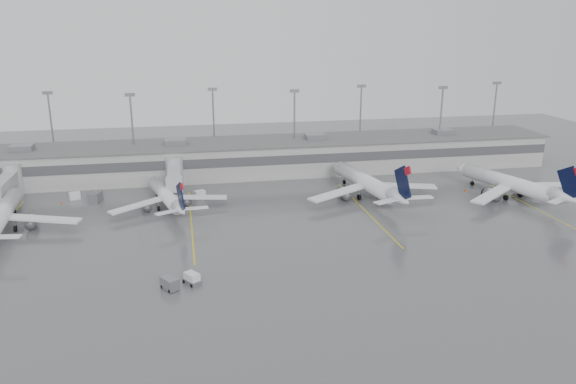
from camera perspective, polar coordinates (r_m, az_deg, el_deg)
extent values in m
plane|color=#57575A|center=(89.02, 2.04, -7.58)|extent=(260.00, 260.00, 0.00)
cube|color=#9D9D98|center=(141.96, -3.16, 3.52)|extent=(150.00, 16.00, 8.00)
cube|color=#47474C|center=(133.98, -2.69, 3.15)|extent=(150.00, 0.15, 2.20)
cube|color=#606060|center=(141.08, -3.19, 5.12)|extent=(152.00, 17.00, 0.30)
cube|color=slate|center=(144.44, -25.41, 4.08)|extent=(5.00, 4.00, 1.30)
cube|color=slate|center=(155.55, 15.48, 5.93)|extent=(5.00, 4.00, 1.30)
cylinder|color=gray|center=(152.14, -22.81, 5.44)|extent=(0.44, 0.44, 20.00)
cube|color=slate|center=(150.66, -23.25, 9.24)|extent=(2.40, 0.50, 0.80)
cylinder|color=gray|center=(141.92, -15.45, 5.41)|extent=(0.44, 0.44, 20.00)
cube|color=slate|center=(140.34, -15.78, 9.49)|extent=(2.40, 0.50, 0.80)
cylinder|color=gray|center=(149.05, -7.53, 6.41)|extent=(0.44, 0.44, 20.00)
cube|color=slate|center=(147.54, -7.69, 10.30)|extent=(2.40, 0.50, 0.80)
cylinder|color=gray|center=(144.26, 0.65, 6.20)|extent=(0.44, 0.44, 20.00)
cube|color=slate|center=(142.71, 0.67, 10.23)|extent=(2.40, 0.50, 0.80)
cylinder|color=gray|center=(156.48, 7.34, 6.92)|extent=(0.44, 0.44, 20.00)
cube|color=slate|center=(155.05, 7.49, 10.63)|extent=(2.40, 0.50, 0.80)
cylinder|color=gray|center=(157.11, 15.20, 6.51)|extent=(0.44, 0.44, 20.00)
cube|color=slate|center=(155.68, 15.49, 10.19)|extent=(2.40, 0.50, 0.80)
cylinder|color=gray|center=(173.08, 20.14, 6.99)|extent=(0.44, 0.44, 20.00)
cube|color=slate|center=(171.78, 20.48, 10.33)|extent=(2.40, 0.50, 0.80)
cylinder|color=#ABAEB1|center=(138.21, -26.10, 1.20)|extent=(4.00, 4.00, 7.00)
cube|color=#ABAEB1|center=(131.97, -26.84, 0.78)|extent=(2.80, 13.00, 2.60)
cylinder|color=#ABAEB1|center=(133.15, -11.46, 2.07)|extent=(4.00, 4.00, 7.00)
cube|color=#ABAEB1|center=(126.66, -11.48, 1.68)|extent=(2.80, 13.00, 2.60)
cube|color=#ABAEB1|center=(119.43, -11.49, 0.75)|extent=(3.40, 2.40, 3.00)
cylinder|color=gray|center=(120.26, -11.41, -0.58)|extent=(0.70, 0.70, 2.80)
cube|color=black|center=(120.57, -11.38, -1.05)|extent=(2.20, 1.20, 0.70)
cube|color=yellow|center=(109.30, -9.80, -3.05)|extent=(0.25, 40.00, 0.01)
cube|color=yellow|center=(115.04, 7.90, -1.94)|extent=(0.25, 40.00, 0.01)
cube|color=yellow|center=(130.27, 22.65, -0.86)|extent=(0.25, 40.00, 0.01)
cylinder|color=white|center=(115.99, -27.00, -1.91)|extent=(4.68, 23.10, 3.13)
cone|color=white|center=(128.10, -25.88, -0.09)|extent=(3.32, 3.13, 3.13)
cube|color=white|center=(112.09, -23.59, -2.52)|extent=(13.81, 5.93, 0.36)
cylinder|color=black|center=(125.51, -26.01, -1.71)|extent=(0.43, 0.96, 0.94)
cylinder|color=black|center=(114.36, -25.96, -3.37)|extent=(0.55, 1.18, 1.15)
cylinder|color=white|center=(118.43, -12.38, -0.25)|extent=(7.70, 19.80, 2.70)
cone|color=white|center=(128.89, -13.57, 1.07)|extent=(3.25, 3.13, 2.70)
cone|color=white|center=(107.25, -10.85, -1.78)|extent=(3.76, 5.04, 2.70)
cube|color=white|center=(115.10, -15.09, -1.33)|extent=(11.08, 8.31, 0.31)
cube|color=white|center=(117.83, -9.10, -0.52)|extent=(11.79, 2.96, 0.31)
cube|color=black|center=(106.04, -10.86, -0.51)|extent=(1.56, 4.96, 5.88)
cube|color=#B20D1B|center=(104.28, -10.76, 0.54)|extent=(0.73, 1.83, 1.71)
cylinder|color=black|center=(126.65, -13.19, -0.27)|extent=(0.51, 0.86, 0.81)
cylinder|color=black|center=(117.03, -12.99, -1.64)|extent=(0.65, 1.06, 0.99)
cylinder|color=black|center=(117.84, -11.21, -1.39)|extent=(0.65, 1.06, 0.99)
cylinder|color=white|center=(123.94, 7.78, 1.08)|extent=(7.27, 24.82, 3.35)
cone|color=white|center=(135.90, 5.07, 2.59)|extent=(3.81, 3.63, 3.35)
cone|color=white|center=(111.48, 11.33, -0.68)|extent=(4.21, 6.06, 3.35)
cube|color=white|center=(118.12, 5.10, -0.08)|extent=(14.25, 9.24, 0.39)
cube|color=white|center=(125.37, 11.60, 0.64)|extent=(14.81, 5.08, 0.39)
cube|color=black|center=(110.10, 11.57, 0.85)|extent=(1.34, 6.27, 7.31)
cube|color=#B20D1B|center=(108.15, 12.06, 2.12)|extent=(0.69, 2.29, 2.12)
cylinder|color=black|center=(133.34, 5.73, 1.02)|extent=(0.55, 1.06, 1.01)
cylinder|color=black|center=(121.77, 7.24, -0.53)|extent=(0.69, 1.29, 1.23)
cylinder|color=black|center=(123.93, 9.17, -0.31)|extent=(0.69, 1.29, 1.23)
cylinder|color=white|center=(131.73, 21.32, 0.95)|extent=(10.11, 23.55, 3.23)
cone|color=white|center=(140.36, 17.25, 2.29)|extent=(3.98, 3.83, 3.23)
cone|color=white|center=(123.29, 26.31, -0.51)|extent=(4.68, 6.09, 3.23)
cube|color=white|center=(124.55, 20.03, -0.21)|extent=(13.03, 10.36, 0.38)
cube|color=white|center=(135.87, 24.32, 0.68)|extent=(14.02, 2.97, 0.38)
cube|color=black|center=(122.18, 26.70, 0.82)|extent=(2.11, 5.88, 7.04)
cylinder|color=black|center=(138.62, 18.21, 0.85)|extent=(0.65, 1.04, 0.97)
cylinder|color=black|center=(129.44, 21.25, -0.54)|extent=(0.81, 1.27, 1.18)
cylinder|color=black|center=(132.81, 22.53, -0.25)|extent=(0.81, 1.27, 1.18)
cube|color=white|center=(84.37, -9.73, -8.64)|extent=(2.47, 2.71, 1.72)
cube|color=slate|center=(84.60, -9.71, -8.96)|extent=(2.84, 3.13, 0.67)
cylinder|color=black|center=(84.96, -10.51, -8.94)|extent=(0.47, 0.56, 0.54)
cylinder|color=black|center=(85.73, -9.67, -8.64)|extent=(0.47, 0.56, 0.54)
cylinder|color=black|center=(83.53, -9.76, -9.37)|extent=(0.47, 0.56, 0.54)
cylinder|color=black|center=(84.31, -8.90, -9.06)|extent=(0.47, 0.56, 0.54)
cube|color=slate|center=(83.30, -11.94, -9.07)|extent=(2.84, 3.16, 1.67)
cylinder|color=black|center=(84.03, -12.68, -9.38)|extent=(0.49, 0.58, 0.55)
cylinder|color=black|center=(83.17, -11.13, -9.56)|extent=(0.49, 0.58, 0.55)
cube|color=white|center=(129.83, -20.85, -0.35)|extent=(2.54, 2.06, 1.56)
cube|color=white|center=(123.80, -8.97, -0.22)|extent=(2.69, 2.27, 1.62)
cube|color=white|center=(127.68, 8.88, 0.29)|extent=(2.21, 1.53, 1.52)
cube|color=slate|center=(126.26, -18.98, -0.49)|extent=(2.91, 3.85, 2.14)
cone|color=#E13F04|center=(127.73, -22.04, -0.98)|extent=(0.40, 0.40, 0.63)
cone|color=#E13F04|center=(122.06, -8.43, -0.69)|extent=(0.38, 0.38, 0.61)
cone|color=#E13F04|center=(130.49, 7.11, 0.57)|extent=(0.51, 0.51, 0.80)
cone|color=#E13F04|center=(133.07, 17.56, 0.20)|extent=(0.47, 0.47, 0.76)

